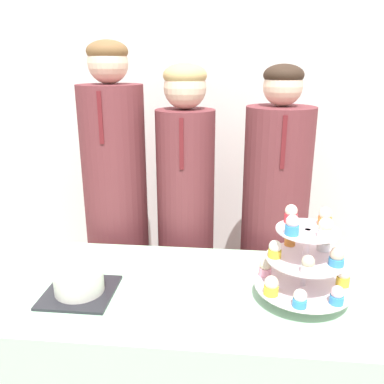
{
  "coord_description": "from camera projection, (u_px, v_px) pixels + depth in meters",
  "views": [
    {
      "loc": [
        0.12,
        -0.93,
        1.47
      ],
      "look_at": [
        -0.01,
        0.36,
        1.06
      ],
      "focal_mm": 38.0,
      "sensor_mm": 36.0,
      "label": 1
    }
  ],
  "objects": [
    {
      "name": "cake_knife",
      "position": [
        71.0,
        330.0,
        1.21
      ],
      "size": [
        0.25,
        0.04,
        0.01
      ],
      "rotation": [
        0.0,
        0.0,
        -0.07
      ],
      "color": "silver",
      "rests_on": "table"
    },
    {
      "name": "student_2",
      "position": [
        273.0,
        234.0,
        1.94
      ],
      "size": [
        0.31,
        0.31,
        1.47
      ],
      "color": "brown",
      "rests_on": "ground_plane"
    },
    {
      "name": "round_cake",
      "position": [
        79.0,
        279.0,
        1.39
      ],
      "size": [
        0.24,
        0.24,
        0.12
      ],
      "color": "#232328",
      "rests_on": "table"
    },
    {
      "name": "wall_back",
      "position": [
        213.0,
        86.0,
        2.27
      ],
      "size": [
        9.0,
        0.06,
        2.7
      ],
      "color": "silver",
      "rests_on": "ground_plane"
    },
    {
      "name": "cupcake_stand",
      "position": [
        305.0,
        260.0,
        1.33
      ],
      "size": [
        0.32,
        0.32,
        0.32
      ],
      "color": "silver",
      "rests_on": "table"
    },
    {
      "name": "student_1",
      "position": [
        186.0,
        226.0,
        1.98
      ],
      "size": [
        0.27,
        0.28,
        1.47
      ],
      "color": "brown",
      "rests_on": "ground_plane"
    },
    {
      "name": "table",
      "position": [
        194.0,
        370.0,
        1.55
      ],
      "size": [
        1.29,
        0.66,
        0.71
      ],
      "color": "#A8DBB2",
      "rests_on": "ground_plane"
    },
    {
      "name": "student_0",
      "position": [
        117.0,
        218.0,
        2.0
      ],
      "size": [
        0.3,
        0.31,
        1.57
      ],
      "color": "brown",
      "rests_on": "ground_plane"
    }
  ]
}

